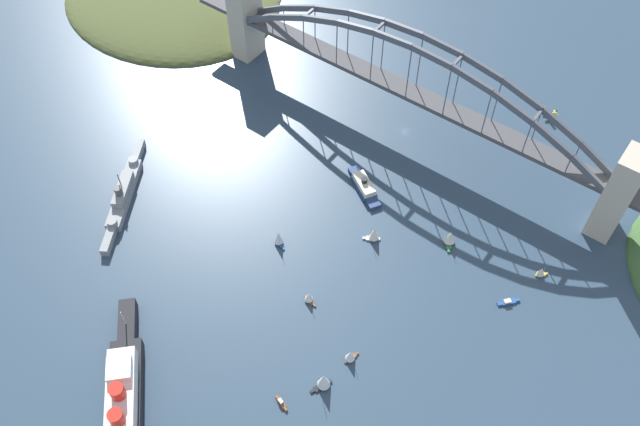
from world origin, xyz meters
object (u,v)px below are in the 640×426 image
at_px(small_boat_5, 450,237).
at_px(small_boat_7, 374,234).
at_px(small_boat_1, 350,355).
at_px(small_boat_4, 541,272).
at_px(harbor_ferry_steamer, 364,186).
at_px(small_boat_9, 508,302).
at_px(naval_cruiser, 124,194).
at_px(small_boat_2, 323,380).
at_px(small_boat_6, 281,403).
at_px(small_boat_0, 279,238).
at_px(small_boat_3, 309,297).
at_px(ocean_liner, 124,409).
at_px(seaplane_taxiing_near_bridge, 550,115).
at_px(harbor_arch_bridge, 411,92).

bearing_deg(small_boat_5, small_boat_7, 33.21).
height_order(small_boat_1, small_boat_4, small_boat_1).
bearing_deg(harbor_ferry_steamer, small_boat_9, 169.39).
height_order(naval_cruiser, small_boat_4, naval_cruiser).
height_order(small_boat_2, small_boat_4, small_boat_2).
bearing_deg(naval_cruiser, small_boat_6, 163.91).
distance_m(small_boat_0, small_boat_1, 68.42).
xyz_separation_m(small_boat_0, small_boat_6, (-50.41, 61.79, -3.51)).
bearing_deg(harbor_ferry_steamer, small_boat_7, 132.34).
bearing_deg(small_boat_7, small_boat_3, 84.27).
relative_size(naval_cruiser, small_boat_9, 6.96).
height_order(naval_cruiser, small_boat_7, naval_cruiser).
relative_size(ocean_liner, small_boat_5, 8.13).
relative_size(ocean_liner, small_boat_7, 7.80).
bearing_deg(small_boat_6, small_boat_7, -80.44).
bearing_deg(naval_cruiser, harbor_ferry_steamer, -140.97).
xyz_separation_m(small_boat_1, small_boat_3, (31.17, -12.60, -0.60)).
xyz_separation_m(ocean_liner, naval_cruiser, (83.35, -78.00, -3.08)).
bearing_deg(small_boat_7, small_boat_6, 99.56).
bearing_deg(small_boat_5, small_boat_1, 87.37).
bearing_deg(small_boat_9, small_boat_0, 18.83).
height_order(ocean_liner, small_boat_0, ocean_liner).
bearing_deg(small_boat_3, naval_cruiser, 3.85).
bearing_deg(small_boat_4, seaplane_taxiing_near_bridge, -67.70).
xyz_separation_m(naval_cruiser, harbor_ferry_steamer, (-93.89, -76.10, -0.86)).
distance_m(ocean_liner, small_boat_1, 93.37).
xyz_separation_m(small_boat_2, small_boat_3, (29.01, -28.73, -1.93)).
distance_m(harbor_arch_bridge, harbor_ferry_steamer, 54.68).
bearing_deg(small_boat_9, ocean_liner, 54.03).
bearing_deg(naval_cruiser, small_boat_1, 177.92).
bearing_deg(small_boat_9, small_boat_5, -19.26).
xyz_separation_m(ocean_liner, small_boat_1, (-58.35, -72.85, -2.50)).
relative_size(harbor_ferry_steamer, small_boat_4, 4.04).
relative_size(seaplane_taxiing_near_bridge, small_boat_0, 1.03).
bearing_deg(small_boat_1, small_boat_5, -92.63).
bearing_deg(small_boat_0, harbor_ferry_steamer, -105.09).
bearing_deg(ocean_liner, small_boat_9, -125.97).
xyz_separation_m(seaplane_taxiing_near_bridge, small_boat_3, (37.34, 172.71, 1.23)).
distance_m(small_boat_0, small_boat_6, 79.82).
distance_m(naval_cruiser, small_boat_5, 162.40).
relative_size(small_boat_1, small_boat_5, 0.87).
height_order(naval_cruiser, small_boat_0, naval_cruiser).
xyz_separation_m(small_boat_6, small_boat_9, (-52.77, -96.97, -0.06)).
relative_size(small_boat_0, small_boat_1, 1.14).
relative_size(naval_cruiser, harbor_ferry_steamer, 2.33).
height_order(ocean_liner, small_boat_7, ocean_liner).
bearing_deg(small_boat_1, small_boat_3, -22.01).
height_order(harbor_ferry_steamer, small_boat_4, harbor_ferry_steamer).
relative_size(ocean_liner, harbor_ferry_steamer, 2.78).
bearing_deg(small_boat_9, seaplane_taxiing_near_bridge, -73.74).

